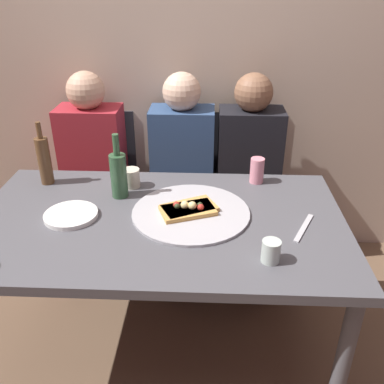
# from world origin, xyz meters

# --- Properties ---
(ground_plane) EXTENTS (8.00, 8.00, 0.00)m
(ground_plane) POSITION_xyz_m (0.00, 0.00, 0.00)
(ground_plane) COLOR brown
(back_wall) EXTENTS (6.00, 0.10, 2.60)m
(back_wall) POSITION_xyz_m (0.00, 1.00, 1.30)
(back_wall) COLOR #BCA893
(back_wall) RESTS_ON ground_plane
(dining_table) EXTENTS (1.54, 0.88, 0.74)m
(dining_table) POSITION_xyz_m (0.00, 0.00, 0.66)
(dining_table) COLOR #4C4C51
(dining_table) RESTS_ON ground_plane
(pizza_tray) EXTENTS (0.49, 0.49, 0.01)m
(pizza_tray) POSITION_xyz_m (0.13, 0.04, 0.75)
(pizza_tray) COLOR #ADADB2
(pizza_tray) RESTS_ON dining_table
(pizza_slice_last) EXTENTS (0.25, 0.21, 0.05)m
(pizza_slice_last) POSITION_xyz_m (0.12, 0.05, 0.76)
(pizza_slice_last) COLOR tan
(pizza_slice_last) RESTS_ON pizza_tray
(pizza_slice_extra) EXTENTS (0.25, 0.20, 0.05)m
(pizza_slice_extra) POSITION_xyz_m (0.12, 0.03, 0.76)
(pizza_slice_extra) COLOR tan
(pizza_slice_extra) RESTS_ON pizza_tray
(wine_bottle) EXTENTS (0.07, 0.07, 0.29)m
(wine_bottle) POSITION_xyz_m (-0.19, 0.19, 0.85)
(wine_bottle) COLOR #2D5133
(wine_bottle) RESTS_ON dining_table
(beer_bottle) EXTENTS (0.06, 0.06, 0.30)m
(beer_bottle) POSITION_xyz_m (-0.57, 0.30, 0.86)
(beer_bottle) COLOR brown
(beer_bottle) RESTS_ON dining_table
(tumbler_near) EXTENTS (0.08, 0.08, 0.09)m
(tumbler_near) POSITION_xyz_m (-0.16, 0.28, 0.79)
(tumbler_near) COLOR beige
(tumbler_near) RESTS_ON dining_table
(tumbler_far) EXTENTS (0.07, 0.07, 0.08)m
(tumbler_far) POSITION_xyz_m (0.43, -0.27, 0.78)
(tumbler_far) COLOR #B7C6BC
(tumbler_far) RESTS_ON dining_table
(soda_can) EXTENTS (0.07, 0.07, 0.12)m
(soda_can) POSITION_xyz_m (0.43, 0.36, 0.80)
(soda_can) COLOR pink
(soda_can) RESTS_ON dining_table
(plate_stack) EXTENTS (0.22, 0.22, 0.02)m
(plate_stack) POSITION_xyz_m (-0.36, -0.01, 0.75)
(plate_stack) COLOR white
(plate_stack) RESTS_ON dining_table
(table_knife) EXTENTS (0.11, 0.21, 0.01)m
(table_knife) POSITION_xyz_m (0.58, -0.05, 0.74)
(table_knife) COLOR #B7B7BC
(table_knife) RESTS_ON dining_table
(chair_left) EXTENTS (0.44, 0.44, 0.90)m
(chair_left) POSITION_xyz_m (-0.48, 0.84, 0.51)
(chair_left) COLOR black
(chair_left) RESTS_ON ground_plane
(chair_middle) EXTENTS (0.44, 0.44, 0.90)m
(chair_middle) POSITION_xyz_m (0.05, 0.84, 0.51)
(chair_middle) COLOR black
(chair_middle) RESTS_ON ground_plane
(chair_right) EXTENTS (0.44, 0.44, 0.90)m
(chair_right) POSITION_xyz_m (0.44, 0.84, 0.51)
(chair_right) COLOR black
(chair_right) RESTS_ON ground_plane
(guest_in_sweater) EXTENTS (0.36, 0.56, 1.17)m
(guest_in_sweater) POSITION_xyz_m (-0.48, 0.69, 0.64)
(guest_in_sweater) COLOR maroon
(guest_in_sweater) RESTS_ON ground_plane
(guest_in_beanie) EXTENTS (0.36, 0.56, 1.17)m
(guest_in_beanie) POSITION_xyz_m (0.05, 0.69, 0.64)
(guest_in_beanie) COLOR navy
(guest_in_beanie) RESTS_ON ground_plane
(guest_by_wall) EXTENTS (0.36, 0.56, 1.17)m
(guest_by_wall) POSITION_xyz_m (0.44, 0.69, 0.64)
(guest_by_wall) COLOR black
(guest_by_wall) RESTS_ON ground_plane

